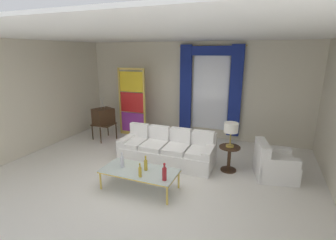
{
  "coord_description": "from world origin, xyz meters",
  "views": [
    {
      "loc": [
        2.25,
        -4.67,
        2.7
      ],
      "look_at": [
        0.02,
        0.9,
        1.05
      ],
      "focal_mm": 26.74,
      "sensor_mm": 36.0,
      "label": 1
    }
  ],
  "objects_px": {
    "bottle_blue_decanter": "(140,171)",
    "armchair_white": "(273,165)",
    "table_lamp_brass": "(231,129)",
    "stained_glass_divider": "(132,104)",
    "peacock_figurine": "(142,133)",
    "vintage_tv": "(103,117)",
    "round_side_table": "(229,156)",
    "coffee_table": "(139,171)",
    "bottle_ruby_flask": "(146,164)",
    "bottle_crystal_tall": "(164,173)",
    "bottle_amber_squat": "(122,161)",
    "couch_white_long": "(168,150)"
  },
  "relations": [
    {
      "from": "coffee_table",
      "to": "peacock_figurine",
      "type": "xyz_separation_m",
      "value": [
        -1.32,
        2.63,
        -0.16
      ]
    },
    {
      "from": "bottle_blue_decanter",
      "to": "peacock_figurine",
      "type": "distance_m",
      "value": 3.23
    },
    {
      "from": "bottle_ruby_flask",
      "to": "peacock_figurine",
      "type": "bearing_deg",
      "value": 119.18
    },
    {
      "from": "stained_glass_divider",
      "to": "table_lamp_brass",
      "type": "distance_m",
      "value": 3.67
    },
    {
      "from": "coffee_table",
      "to": "peacock_figurine",
      "type": "distance_m",
      "value": 2.94
    },
    {
      "from": "bottle_crystal_tall",
      "to": "armchair_white",
      "type": "distance_m",
      "value": 2.55
    },
    {
      "from": "bottle_ruby_flask",
      "to": "bottle_blue_decanter",
      "type": "bearing_deg",
      "value": -85.02
    },
    {
      "from": "bottle_amber_squat",
      "to": "bottle_ruby_flask",
      "type": "distance_m",
      "value": 0.51
    },
    {
      "from": "bottle_crystal_tall",
      "to": "bottle_amber_squat",
      "type": "xyz_separation_m",
      "value": [
        -1.0,
        0.18,
        -0.01
      ]
    },
    {
      "from": "bottle_crystal_tall",
      "to": "peacock_figurine",
      "type": "xyz_separation_m",
      "value": [
        -1.94,
        2.81,
        -0.33
      ]
    },
    {
      "from": "vintage_tv",
      "to": "armchair_white",
      "type": "xyz_separation_m",
      "value": [
        4.93,
        -0.69,
        -0.44
      ]
    },
    {
      "from": "peacock_figurine",
      "to": "table_lamp_brass",
      "type": "relative_size",
      "value": 1.05
    },
    {
      "from": "bottle_blue_decanter",
      "to": "armchair_white",
      "type": "bearing_deg",
      "value": 36.96
    },
    {
      "from": "bottle_blue_decanter",
      "to": "vintage_tv",
      "type": "distance_m",
      "value": 3.57
    },
    {
      "from": "bottle_amber_squat",
      "to": "table_lamp_brass",
      "type": "bearing_deg",
      "value": 37.65
    },
    {
      "from": "armchair_white",
      "to": "peacock_figurine",
      "type": "height_order",
      "value": "armchair_white"
    },
    {
      "from": "vintage_tv",
      "to": "peacock_figurine",
      "type": "height_order",
      "value": "vintage_tv"
    },
    {
      "from": "couch_white_long",
      "to": "bottle_blue_decanter",
      "type": "height_order",
      "value": "couch_white_long"
    },
    {
      "from": "armchair_white",
      "to": "table_lamp_brass",
      "type": "relative_size",
      "value": 1.71
    },
    {
      "from": "couch_white_long",
      "to": "coffee_table",
      "type": "relative_size",
      "value": 1.54
    },
    {
      "from": "bottle_blue_decanter",
      "to": "peacock_figurine",
      "type": "relative_size",
      "value": 0.47
    },
    {
      "from": "couch_white_long",
      "to": "bottle_crystal_tall",
      "type": "xyz_separation_m",
      "value": [
        0.59,
        -1.62,
        0.24
      ]
    },
    {
      "from": "bottle_ruby_flask",
      "to": "round_side_table",
      "type": "distance_m",
      "value": 2.03
    },
    {
      "from": "couch_white_long",
      "to": "vintage_tv",
      "type": "height_order",
      "value": "vintage_tv"
    },
    {
      "from": "coffee_table",
      "to": "bottle_blue_decanter",
      "type": "distance_m",
      "value": 0.31
    },
    {
      "from": "bottle_blue_decanter",
      "to": "round_side_table",
      "type": "height_order",
      "value": "bottle_blue_decanter"
    },
    {
      "from": "coffee_table",
      "to": "vintage_tv",
      "type": "relative_size",
      "value": 1.13
    },
    {
      "from": "couch_white_long",
      "to": "bottle_ruby_flask",
      "type": "bearing_deg",
      "value": -86.4
    },
    {
      "from": "coffee_table",
      "to": "vintage_tv",
      "type": "height_order",
      "value": "vintage_tv"
    },
    {
      "from": "peacock_figurine",
      "to": "coffee_table",
      "type": "bearing_deg",
      "value": -63.33
    },
    {
      "from": "bottle_ruby_flask",
      "to": "table_lamp_brass",
      "type": "bearing_deg",
      "value": 45.06
    },
    {
      "from": "table_lamp_brass",
      "to": "peacock_figurine",
      "type": "bearing_deg",
      "value": 158.28
    },
    {
      "from": "couch_white_long",
      "to": "round_side_table",
      "type": "relative_size",
      "value": 3.95
    },
    {
      "from": "bottle_ruby_flask",
      "to": "stained_glass_divider",
      "type": "bearing_deg",
      "value": 123.86
    },
    {
      "from": "coffee_table",
      "to": "stained_glass_divider",
      "type": "bearing_deg",
      "value": 121.76
    },
    {
      "from": "bottle_crystal_tall",
      "to": "bottle_amber_squat",
      "type": "relative_size",
      "value": 1.06
    },
    {
      "from": "bottle_blue_decanter",
      "to": "bottle_crystal_tall",
      "type": "xyz_separation_m",
      "value": [
        0.48,
        0.05,
        0.03
      ]
    },
    {
      "from": "couch_white_long",
      "to": "bottle_blue_decanter",
      "type": "distance_m",
      "value": 1.69
    },
    {
      "from": "bottle_blue_decanter",
      "to": "bottle_ruby_flask",
      "type": "xyz_separation_m",
      "value": [
        -0.03,
        0.29,
        0.01
      ]
    },
    {
      "from": "bottle_blue_decanter",
      "to": "armchair_white",
      "type": "height_order",
      "value": "armchair_white"
    },
    {
      "from": "round_side_table",
      "to": "armchair_white",
      "type": "bearing_deg",
      "value": 2.81
    },
    {
      "from": "bottle_crystal_tall",
      "to": "peacock_figurine",
      "type": "relative_size",
      "value": 0.58
    },
    {
      "from": "bottle_blue_decanter",
      "to": "peacock_figurine",
      "type": "bearing_deg",
      "value": 117.06
    },
    {
      "from": "bottle_blue_decanter",
      "to": "round_side_table",
      "type": "xyz_separation_m",
      "value": [
        1.4,
        1.72,
        -0.17
      ]
    },
    {
      "from": "coffee_table",
      "to": "bottle_amber_squat",
      "type": "bearing_deg",
      "value": -178.77
    },
    {
      "from": "bottle_crystal_tall",
      "to": "bottle_ruby_flask",
      "type": "bearing_deg",
      "value": 154.68
    },
    {
      "from": "stained_glass_divider",
      "to": "peacock_figurine",
      "type": "bearing_deg",
      "value": -32.33
    },
    {
      "from": "coffee_table",
      "to": "table_lamp_brass",
      "type": "bearing_deg",
      "value": 43.77
    },
    {
      "from": "bottle_amber_squat",
      "to": "table_lamp_brass",
      "type": "relative_size",
      "value": 0.57
    },
    {
      "from": "bottle_crystal_tall",
      "to": "peacock_figurine",
      "type": "bearing_deg",
      "value": 124.58
    }
  ]
}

